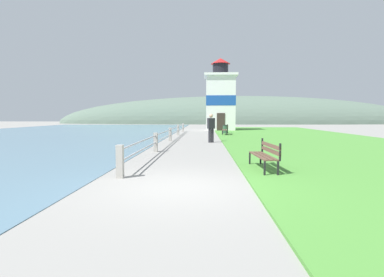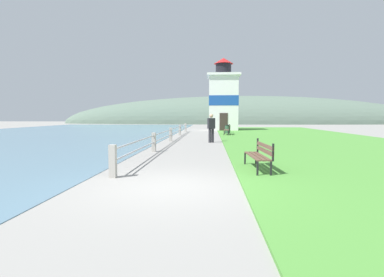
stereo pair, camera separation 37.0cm
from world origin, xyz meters
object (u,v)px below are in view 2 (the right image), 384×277
Objects in this scene: park_bench_near at (260,154)px; person_strolling at (211,127)px; trash_bin at (228,129)px; lighthouse at (223,99)px; park_bench_midway at (228,129)px.

person_strolling is at bearing -85.15° from park_bench_near.
person_strolling is 2.16× the size of trash_bin.
park_bench_midway is at bearing -89.71° from lighthouse.
park_bench_midway is at bearing -93.31° from trash_bin.
park_bench_midway is (-0.04, 16.92, -0.00)m from park_bench_near.
person_strolling is at bearing -99.61° from trash_bin.
lighthouse reaches higher than park_bench_near.
park_bench_near is 9.89m from person_strolling.
person_strolling reaches higher than park_bench_near.
trash_bin is at bearing -35.31° from person_strolling.
person_strolling is 9.27m from trash_bin.
park_bench_midway is 1.98m from trash_bin.
park_bench_near is at bearing 162.84° from person_strolling.
park_bench_near is 16.92m from park_bench_midway.
park_bench_near is 18.89m from trash_bin.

